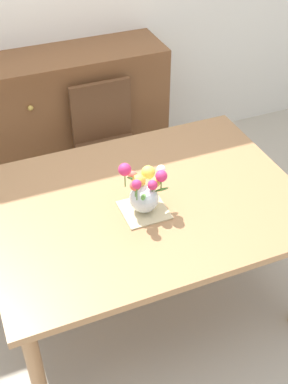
% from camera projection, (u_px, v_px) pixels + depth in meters
% --- Properties ---
extents(ground_plane, '(12.00, 12.00, 0.00)m').
position_uv_depth(ground_plane, '(144.00, 294.00, 3.04)').
color(ground_plane, '#B7AD99').
extents(dining_table, '(1.61, 1.18, 0.75)m').
position_uv_depth(dining_table, '(144.00, 211.00, 2.62)').
color(dining_table, '#9E7047').
rests_on(dining_table, ground_plane).
extents(chair_far, '(0.42, 0.42, 0.90)m').
position_uv_depth(chair_far, '(108.00, 140.00, 3.41)').
color(chair_far, brown).
rests_on(chair_far, ground_plane).
extents(dresser, '(1.40, 0.47, 1.00)m').
position_uv_depth(dresser, '(70.00, 119.00, 3.66)').
color(dresser, brown).
rests_on(dresser, ground_plane).
extents(placemat, '(0.22, 0.22, 0.01)m').
position_uv_depth(placemat, '(144.00, 210.00, 2.50)').
color(placemat, '#CCB789').
rests_on(placemat, dining_table).
extents(flower_vase, '(0.23, 0.22, 0.26)m').
position_uv_depth(flower_vase, '(144.00, 190.00, 2.43)').
color(flower_vase, silver).
rests_on(flower_vase, placemat).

